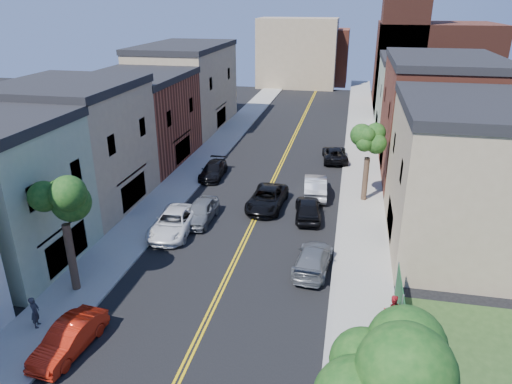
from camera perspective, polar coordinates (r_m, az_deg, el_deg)
The scene contains 28 objects.
sidewalk_left at distance 50.02m, azimuth -5.51°, elevation 4.96°, with size 3.20×100.00×0.15m, color gray.
sidewalk_right at distance 47.96m, azimuth 12.90°, elevation 3.71°, with size 3.20×100.00×0.15m, color gray.
curb_left at distance 49.54m, azimuth -3.57°, elevation 4.85°, with size 0.30×100.00×0.15m, color gray.
curb_right at distance 47.94m, azimuth 10.82°, elevation 3.87°, with size 0.30×100.00×0.15m, color gray.
bldg_left_tan_near at distance 38.20m, azimuth -21.24°, elevation 4.88°, with size 9.00×10.00×9.00m, color #998466.
bldg_left_brick at distance 47.56m, azimuth -14.23°, elevation 8.37°, with size 9.00×12.00×8.00m, color brown.
bldg_left_tan_far at distance 60.04m, azimuth -8.57°, elevation 12.38°, with size 9.00×16.00×9.50m, color #998466.
bldg_right_tan at distance 32.28m, azimuth 24.60°, elevation 1.26°, with size 9.00×12.00×9.00m, color #998466.
bldg_right_brick at distance 45.32m, azimuth 21.25°, elevation 8.15°, with size 9.00×14.00×10.00m, color brown.
bldg_right_palegrn at distance 59.03m, azimuth 19.21°, elevation 10.73°, with size 9.00×12.00×8.50m, color gray.
church at distance 73.69m, azimuth 20.07°, elevation 15.13°, with size 16.20×14.20×22.60m.
backdrop_left at distance 88.60m, azimuth 5.08°, elevation 16.57°, with size 14.00×8.00×12.00m, color #998466.
backdrop_center at distance 92.30m, azimuth 7.93°, elevation 16.06°, with size 10.00×8.00×10.00m, color brown.
fence_right at distance 20.77m, azimuth 18.36°, elevation -21.26°, with size 0.04×15.00×1.90m, color #143F1E.
tree_left_mid at distance 25.63m, azimuth -23.00°, elevation 1.28°, with size 5.20×5.20×9.29m.
tree_right_corner at distance 12.40m, azimuth 16.94°, elevation -17.52°, with size 5.80×5.80×10.35m.
tree_right_far at distance 36.77m, azimuth 13.78°, elevation 7.18°, with size 4.40×4.40×8.03m.
red_sedan at distance 23.99m, azimuth -21.89°, elevation -16.27°, with size 1.48×4.25×1.40m, color red.
white_pickup at distance 32.84m, azimuth -10.04°, elevation -3.70°, with size 2.55×5.53×1.54m, color silver.
grey_car_left at distance 34.21m, azimuth -6.78°, elevation -2.37°, with size 1.84×4.57×1.56m, color slate.
black_car_left at distance 42.63m, azimuth -5.24°, elevation 2.68°, with size 1.91×4.71×1.37m, color black.
grey_car_right at distance 28.36m, azimuth 7.01°, elevation -8.13°, with size 1.98×4.87×1.41m, color slate.
black_car_right at distance 34.72m, azimuth 6.37°, elevation -1.95°, with size 1.85×4.60×1.57m, color black.
silver_car_right at distance 38.68m, azimuth 7.25°, elevation 0.73°, with size 1.78×5.09×1.68m, color #B0B2B8.
dark_car_right_far at distance 47.57m, azimuth 9.62°, elevation 4.61°, with size 2.32×5.04×1.40m, color black.
black_suv_lane at distance 36.20m, azimuth 1.35°, elevation -0.79°, with size 2.53×5.49×1.53m, color black.
pedestrian_left at distance 25.82m, azimuth -25.41°, elevation -13.11°, with size 0.60×0.40×1.66m, color #26262D.
pedestrian_right at distance 24.42m, azimuth 16.31°, elevation -13.76°, with size 0.83×0.65×1.71m, color #AE1A25.
Camera 1 is at (6.37, -5.52, 15.10)m, focal length 32.71 mm.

